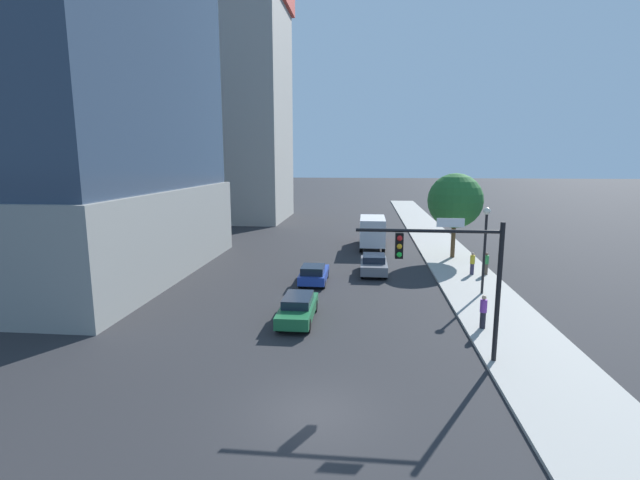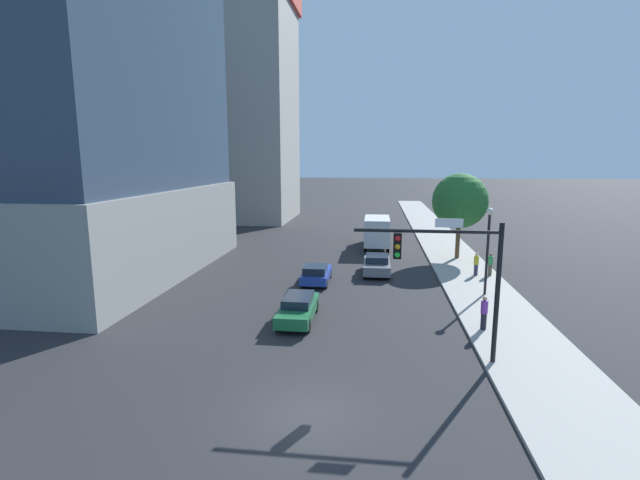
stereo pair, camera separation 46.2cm
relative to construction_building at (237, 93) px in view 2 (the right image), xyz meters
name	(u,v)px [view 2 (the right image)]	position (x,y,z in m)	size (l,w,h in m)	color
ground_plane	(309,414)	(17.25, -49.81, -17.47)	(400.00, 400.00, 0.00)	#28282B
sidewalk	(467,274)	(26.18, -29.81, -17.39)	(4.51, 120.00, 0.15)	#9E9B93
construction_building	(237,93)	(0.00, 0.00, 0.00)	(16.12, 27.64, 41.68)	#9E9B93
traffic_light_pole	(451,264)	(22.41, -45.22, -13.18)	(5.95, 0.48, 5.98)	black
street_lamp	(488,238)	(26.24, -35.26, -13.74)	(0.44, 0.44, 5.42)	black
street_tree	(460,201)	(26.37, -24.46, -12.45)	(4.61, 4.61, 7.18)	brown
car_gray	(377,264)	(19.54, -30.32, -16.74)	(1.94, 4.27, 1.44)	slate
car_green	(298,308)	(15.38, -40.94, -16.76)	(1.72, 4.61, 1.37)	#1E6638
car_blue	(316,274)	(15.38, -33.43, -16.79)	(1.79, 4.03, 1.36)	#233D9E
box_truck	(377,230)	(19.54, -19.98, -15.74)	(2.33, 7.37, 3.06)	#B21E1E
pedestrian_purple_shirt	(484,313)	(24.77, -41.46, -16.45)	(0.34, 0.34, 1.70)	black
pedestrian_yellow_shirt	(476,264)	(26.69, -30.41, -16.48)	(0.34, 0.34, 1.64)	#38334C
pedestrian_green_shirt	(490,264)	(27.69, -30.33, -16.49)	(0.34, 0.34, 1.63)	brown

